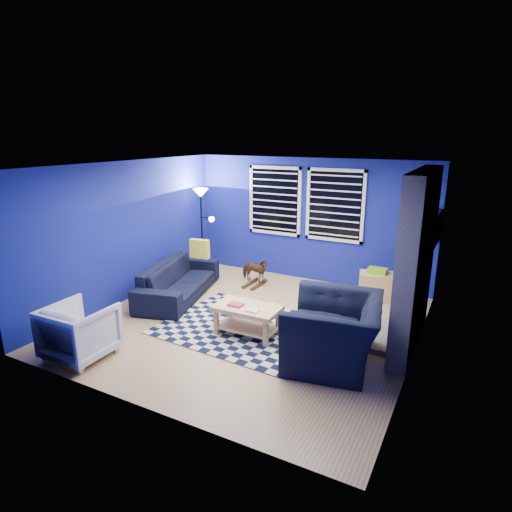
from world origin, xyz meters
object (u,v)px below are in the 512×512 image
at_px(sofa, 179,280).
at_px(coffee_table, 247,314).
at_px(tv, 435,230).
at_px(rocking_horse, 255,270).
at_px(armchair_big, 334,331).
at_px(floor_lamp, 202,205).
at_px(armchair_bent, 80,331).
at_px(cabinet, 376,286).

relative_size(sofa, coffee_table, 2.24).
bearing_deg(tv, rocking_horse, -173.13).
xyz_separation_m(tv, armchair_big, (-0.89, -2.53, -0.96)).
height_order(coffee_table, floor_lamp, floor_lamp).
height_order(sofa, floor_lamp, floor_lamp).
bearing_deg(sofa, tv, -84.37).
xyz_separation_m(armchair_bent, cabinet, (3.06, 4.02, -0.11)).
bearing_deg(floor_lamp, armchair_bent, -80.80).
height_order(cabinet, floor_lamp, floor_lamp).
height_order(sofa, coffee_table, sofa).
relative_size(rocking_horse, cabinet, 0.85).
bearing_deg(cabinet, floor_lamp, 167.80).
relative_size(cabinet, floor_lamp, 0.37).
relative_size(armchair_bent, coffee_table, 0.84).
bearing_deg(tv, floor_lamp, -177.44).
height_order(armchair_big, rocking_horse, armchair_big).
bearing_deg(rocking_horse, tv, -86.08).
height_order(armchair_big, armchair_bent, armchair_big).
height_order(tv, rocking_horse, tv).
bearing_deg(armchair_big, sofa, -116.52).
bearing_deg(coffee_table, rocking_horse, 115.24).
distance_m(armchair_big, floor_lamp, 4.49).
xyz_separation_m(armchair_big, rocking_horse, (-2.33, 2.15, -0.12)).
relative_size(tv, cabinet, 1.45).
xyz_separation_m(sofa, cabinet, (3.29, 1.58, -0.06)).
distance_m(sofa, rocking_horse, 1.53).
bearing_deg(sofa, armchair_big, -121.22).
bearing_deg(rocking_horse, cabinet, -83.46).
bearing_deg(coffee_table, sofa, 156.94).
bearing_deg(armchair_bent, armchair_big, -155.67).
bearing_deg(tv, sofa, -159.32).
xyz_separation_m(armchair_big, floor_lamp, (-3.69, 2.33, 1.07)).
height_order(tv, sofa, tv).
bearing_deg(floor_lamp, cabinet, 3.20).
height_order(tv, coffee_table, tv).
height_order(tv, cabinet, tv).
relative_size(coffee_table, floor_lamp, 0.54).
distance_m(rocking_horse, floor_lamp, 1.82).
xyz_separation_m(tv, cabinet, (-0.89, 0.00, -1.14)).
bearing_deg(floor_lamp, tv, 2.56).
xyz_separation_m(rocking_horse, floor_lamp, (-1.36, 0.18, 1.19)).
distance_m(tv, coffee_table, 3.47).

